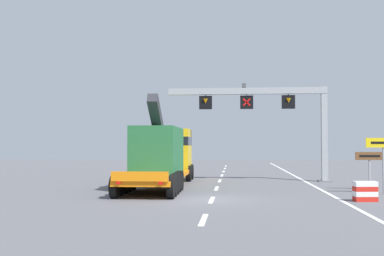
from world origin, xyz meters
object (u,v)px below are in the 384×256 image
(overhead_lane_gantry, at_px, (268,106))
(tourist_info_sign_brown, at_px, (370,161))
(exit_sign_yellow, at_px, (383,151))
(crash_barrier_striped, at_px, (365,191))
(heavy_haul_truck_orange, at_px, (164,153))

(overhead_lane_gantry, distance_m, tourist_info_sign_brown, 8.69)
(exit_sign_yellow, bearing_deg, overhead_lane_gantry, 122.92)
(tourist_info_sign_brown, xyz_separation_m, crash_barrier_striped, (-1.69, -5.41, -1.18))
(exit_sign_yellow, relative_size, tourist_info_sign_brown, 1.36)
(crash_barrier_striped, bearing_deg, heavy_haul_truck_orange, 143.76)
(exit_sign_yellow, xyz_separation_m, crash_barrier_striped, (-1.78, -3.16, -1.78))
(heavy_haul_truck_orange, height_order, crash_barrier_striped, heavy_haul_truck_orange)
(heavy_haul_truck_orange, distance_m, crash_barrier_striped, 12.84)
(overhead_lane_gantry, relative_size, exit_sign_yellow, 3.90)
(overhead_lane_gantry, relative_size, heavy_haul_truck_orange, 0.80)
(overhead_lane_gantry, height_order, exit_sign_yellow, overhead_lane_gantry)
(heavy_haul_truck_orange, bearing_deg, overhead_lane_gantry, 29.30)
(overhead_lane_gantry, bearing_deg, crash_barrier_striped, -72.78)
(heavy_haul_truck_orange, xyz_separation_m, tourist_info_sign_brown, (11.98, -2.13, -0.35))
(heavy_haul_truck_orange, distance_m, tourist_info_sign_brown, 12.17)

